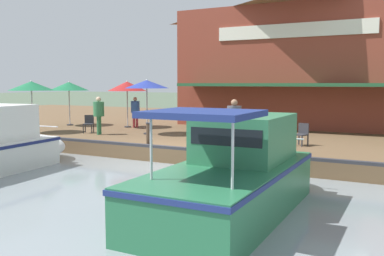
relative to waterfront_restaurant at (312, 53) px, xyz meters
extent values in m
plane|color=#4C5B47|center=(13.07, -2.64, -4.74)|extent=(220.00, 220.00, 0.00)
cube|color=brown|center=(2.07, -2.64, -4.44)|extent=(22.00, 56.00, 0.60)
cube|color=#2D2D33|center=(12.97, -2.64, -4.09)|extent=(0.20, 50.40, 0.10)
cube|color=brown|center=(-0.02, 0.00, -0.91)|extent=(9.18, 13.29, 6.46)
cube|color=#235633|center=(5.47, 0.00, -1.84)|extent=(1.80, 11.30, 0.16)
cube|color=silver|center=(4.61, 0.00, 0.86)|extent=(0.08, 7.97, 0.70)
cylinder|color=#B7B7B7|center=(8.00, -11.72, -3.00)|extent=(0.06, 0.06, 2.28)
cylinder|color=#2D2D33|center=(8.00, -11.72, -4.11)|extent=(0.36, 0.36, 0.06)
cone|color=#19663D|center=(8.00, -11.72, -1.93)|extent=(2.18, 2.18, 0.47)
cone|color=silver|center=(8.00, -11.72, -1.91)|extent=(1.35, 1.35, 0.38)
sphere|color=silver|center=(8.00, -11.72, -1.69)|extent=(0.08, 0.08, 0.08)
cylinder|color=#B7B7B7|center=(9.55, -5.45, -2.95)|extent=(0.06, 0.06, 2.39)
cylinder|color=#2D2D33|center=(9.55, -5.45, -4.11)|extent=(0.36, 0.36, 0.06)
cone|color=navy|center=(9.55, -5.45, -1.81)|extent=(2.04, 2.04, 0.38)
cone|color=white|center=(9.55, -5.45, -1.79)|extent=(1.27, 1.27, 0.30)
sphere|color=white|center=(9.55, -5.45, -1.62)|extent=(0.08, 0.08, 0.08)
cylinder|color=#B7B7B7|center=(11.52, -10.75, -2.99)|extent=(0.06, 0.06, 2.31)
cylinder|color=#2D2D33|center=(11.52, -10.75, -4.11)|extent=(0.36, 0.36, 0.06)
cone|color=#19663D|center=(11.52, -10.75, -1.90)|extent=(2.14, 2.14, 0.44)
cone|color=silver|center=(11.52, -10.75, -1.88)|extent=(1.33, 1.33, 0.35)
sphere|color=silver|center=(11.52, -10.75, -1.68)|extent=(0.08, 0.08, 0.08)
cylinder|color=#B7B7B7|center=(7.39, -8.15, -3.00)|extent=(0.06, 0.06, 2.30)
cylinder|color=#2D2D33|center=(7.39, -8.15, -4.11)|extent=(0.36, 0.36, 0.06)
cone|color=maroon|center=(7.39, -8.15, -1.92)|extent=(2.09, 2.09, 0.51)
cone|color=white|center=(7.39, -8.15, -1.90)|extent=(1.30, 1.30, 0.41)
sphere|color=white|center=(7.39, -8.15, -1.67)|extent=(0.08, 0.08, 0.08)
cube|color=#2D2D33|center=(10.52, -7.95, -3.93)|extent=(0.05, 0.05, 0.42)
cube|color=#2D2D33|center=(10.71, -8.30, -3.93)|extent=(0.05, 0.05, 0.42)
cube|color=#2D2D33|center=(10.17, -8.13, -3.93)|extent=(0.05, 0.05, 0.42)
cube|color=#2D2D33|center=(10.36, -8.49, -3.93)|extent=(0.05, 0.05, 0.42)
cube|color=#2D2D33|center=(10.44, -8.22, -3.72)|extent=(0.60, 0.60, 0.05)
cube|color=#2D2D33|center=(10.26, -8.31, -3.49)|extent=(0.24, 0.41, 0.40)
cube|color=#2D2D33|center=(10.22, 1.92, -3.93)|extent=(0.05, 0.05, 0.42)
cube|color=#2D2D33|center=(10.09, 1.55, -3.93)|extent=(0.05, 0.05, 0.42)
cube|color=#2D2D33|center=(9.85, 2.06, -3.93)|extent=(0.05, 0.05, 0.42)
cube|color=#2D2D33|center=(9.71, 1.68, -3.93)|extent=(0.05, 0.05, 0.42)
cube|color=#2D2D33|center=(9.97, 1.80, -3.72)|extent=(0.56, 0.56, 0.05)
cube|color=#2D2D33|center=(9.78, 1.87, -3.49)|extent=(0.19, 0.43, 0.40)
cube|color=#2D2D33|center=(9.11, -2.86, -3.93)|extent=(0.04, 0.04, 0.42)
cube|color=#2D2D33|center=(9.13, -3.26, -3.93)|extent=(0.04, 0.04, 0.42)
cube|color=#2D2D33|center=(8.71, -2.88, -3.93)|extent=(0.04, 0.04, 0.42)
cube|color=#2D2D33|center=(8.73, -3.28, -3.93)|extent=(0.04, 0.04, 0.42)
cube|color=#2D2D33|center=(8.92, -3.07, -3.72)|extent=(0.46, 0.46, 0.05)
cube|color=#2D2D33|center=(8.72, -3.08, -3.49)|extent=(0.06, 0.44, 0.40)
cylinder|color=#B23338|center=(7.19, -7.67, -3.75)|extent=(0.13, 0.13, 0.79)
cylinder|color=#B23338|center=(7.29, -7.80, -3.75)|extent=(0.13, 0.13, 0.79)
cylinder|color=#2D5193|center=(7.24, -7.74, -3.04)|extent=(0.46, 0.46, 0.63)
sphere|color=tan|center=(7.24, -7.74, -2.61)|extent=(0.22, 0.22, 0.22)
cylinder|color=#337547|center=(10.61, -7.37, -3.72)|extent=(0.13, 0.13, 0.85)
cylinder|color=#337547|center=(10.78, -7.33, -3.72)|extent=(0.13, 0.13, 0.85)
cylinder|color=#337547|center=(10.70, -7.35, -2.96)|extent=(0.50, 0.50, 0.67)
sphere|color=#DBB28E|center=(10.70, -7.35, -2.50)|extent=(0.23, 0.23, 0.23)
cylinder|color=#337547|center=(12.12, -0.04, -3.71)|extent=(0.13, 0.13, 0.87)
cylinder|color=#337547|center=(11.96, -0.11, -3.71)|extent=(0.13, 0.13, 0.87)
cylinder|color=#4C4C56|center=(12.04, -0.08, -2.92)|extent=(0.51, 0.51, 0.69)
sphere|color=#9E7051|center=(12.04, -0.08, -2.46)|extent=(0.24, 0.24, 0.24)
cube|color=#287047|center=(17.70, 2.10, -4.12)|extent=(5.57, 2.36, 1.08)
ellipsoid|color=#287047|center=(14.92, 2.08, -4.12)|extent=(1.97, 2.23, 1.08)
cube|color=navy|center=(17.70, 2.10, -3.66)|extent=(5.63, 2.41, 0.10)
cube|color=#337A51|center=(16.72, 2.09, -3.05)|extent=(2.40, 1.88, 1.06)
cube|color=black|center=(17.89, 2.10, -2.92)|extent=(0.07, 1.63, 0.37)
cube|color=navy|center=(19.00, 2.10, -2.35)|extent=(1.77, 1.99, 0.12)
cylinder|color=silver|center=(19.53, 2.92, -2.96)|extent=(0.05, 0.05, 1.23)
cylinder|color=silver|center=(19.54, 1.29, -2.96)|extent=(0.05, 0.05, 1.23)
cylinder|color=silver|center=(14.69, 2.08, -3.28)|extent=(0.05, 1.87, 0.04)
ellipsoid|color=silver|center=(14.93, -7.29, -4.17)|extent=(2.78, 3.11, 0.98)
cylinder|color=silver|center=(14.63, -7.32, -3.38)|extent=(0.25, 2.44, 0.04)
cylinder|color=#473323|center=(12.72, -3.27, -3.72)|extent=(0.18, 0.18, 0.85)
cylinder|color=#2D2D33|center=(12.72, -3.27, -3.27)|extent=(0.22, 0.22, 0.04)
camera|label=1|loc=(26.17, 5.63, -1.79)|focal=40.00mm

